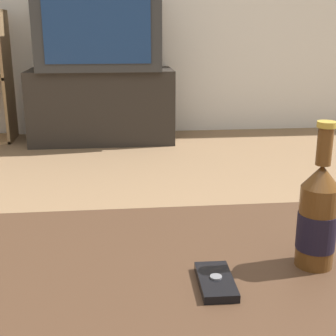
{
  "coord_description": "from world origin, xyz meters",
  "views": [
    {
      "loc": [
        -0.03,
        -0.72,
        0.81
      ],
      "look_at": [
        0.08,
        0.31,
        0.5
      ],
      "focal_mm": 50.0,
      "sensor_mm": 36.0,
      "label": 1
    }
  ],
  "objects_px": {
    "tv_stand": "(102,106)",
    "beer_bottle": "(318,217)",
    "television": "(99,30)",
    "cell_phone": "(216,281)"
  },
  "relations": [
    {
      "from": "tv_stand",
      "to": "beer_bottle",
      "type": "distance_m",
      "value": 2.76
    },
    {
      "from": "television",
      "to": "cell_phone",
      "type": "bearing_deg",
      "value": -84.23
    },
    {
      "from": "tv_stand",
      "to": "cell_phone",
      "type": "height_order",
      "value": "tv_stand"
    },
    {
      "from": "tv_stand",
      "to": "beer_bottle",
      "type": "bearing_deg",
      "value": -80.2
    },
    {
      "from": "cell_phone",
      "to": "television",
      "type": "bearing_deg",
      "value": 97.04
    },
    {
      "from": "tv_stand",
      "to": "television",
      "type": "distance_m",
      "value": 0.53
    },
    {
      "from": "tv_stand",
      "to": "cell_phone",
      "type": "relative_size",
      "value": 8.96
    },
    {
      "from": "cell_phone",
      "to": "beer_bottle",
      "type": "bearing_deg",
      "value": 16.44
    },
    {
      "from": "tv_stand",
      "to": "cell_phone",
      "type": "distance_m",
      "value": 2.78
    },
    {
      "from": "television",
      "to": "cell_phone",
      "type": "relative_size",
      "value": 7.31
    }
  ]
}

